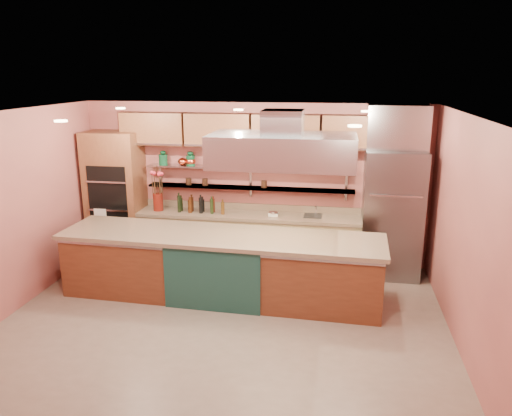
% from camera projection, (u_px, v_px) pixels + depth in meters
% --- Properties ---
extents(floor, '(6.00, 5.00, 0.02)m').
position_uv_depth(floor, '(223.00, 324.00, 6.75)').
color(floor, gray).
rests_on(floor, ground).
extents(ceiling, '(6.00, 5.00, 0.02)m').
position_uv_depth(ceiling, '(219.00, 114.00, 6.01)').
color(ceiling, black).
rests_on(ceiling, wall_back).
extents(wall_back, '(6.00, 0.04, 2.80)m').
position_uv_depth(wall_back, '(254.00, 184.00, 8.76)').
color(wall_back, '#AA5750').
rests_on(wall_back, floor).
extents(wall_front, '(6.00, 0.04, 2.80)m').
position_uv_depth(wall_front, '(148.00, 316.00, 4.00)').
color(wall_front, '#AA5750').
rests_on(wall_front, floor).
extents(wall_left, '(0.04, 5.00, 2.80)m').
position_uv_depth(wall_left, '(8.00, 214.00, 6.86)').
color(wall_left, '#AA5750').
rests_on(wall_left, floor).
extents(wall_right, '(0.04, 5.00, 2.80)m').
position_uv_depth(wall_right, '(467.00, 238.00, 5.90)').
color(wall_right, '#AA5750').
rests_on(wall_right, floor).
extents(oven_stack, '(0.95, 0.64, 2.30)m').
position_uv_depth(oven_stack, '(116.00, 196.00, 8.91)').
color(oven_stack, brown).
rests_on(oven_stack, floor).
extents(refrigerator, '(0.95, 0.72, 2.10)m').
position_uv_depth(refrigerator, '(392.00, 214.00, 8.13)').
color(refrigerator, slate).
rests_on(refrigerator, floor).
extents(back_counter, '(3.84, 0.64, 0.93)m').
position_uv_depth(back_counter, '(248.00, 239.00, 8.73)').
color(back_counter, tan).
rests_on(back_counter, floor).
extents(wall_shelf_lower, '(3.60, 0.26, 0.03)m').
position_uv_depth(wall_shelf_lower, '(250.00, 188.00, 8.66)').
color(wall_shelf_lower, '#A7AAAE').
rests_on(wall_shelf_lower, wall_back).
extents(wall_shelf_upper, '(3.60, 0.26, 0.03)m').
position_uv_depth(wall_shelf_upper, '(250.00, 168.00, 8.56)').
color(wall_shelf_upper, '#A7AAAE').
rests_on(wall_shelf_upper, wall_back).
extents(upper_cabinets, '(4.60, 0.36, 0.55)m').
position_uv_depth(upper_cabinets, '(252.00, 130.00, 8.34)').
color(upper_cabinets, brown).
rests_on(upper_cabinets, wall_back).
extents(range_hood, '(2.00, 1.00, 0.45)m').
position_uv_depth(range_hood, '(283.00, 150.00, 6.86)').
color(range_hood, '#A7AAAE').
rests_on(range_hood, ceiling).
extents(ceiling_downlights, '(4.00, 2.80, 0.02)m').
position_uv_depth(ceiling_downlights, '(222.00, 115.00, 6.21)').
color(ceiling_downlights, '#FFE5A5').
rests_on(ceiling_downlights, ceiling).
extents(island, '(4.73, 1.19, 0.98)m').
position_uv_depth(island, '(221.00, 266.00, 7.47)').
color(island, brown).
rests_on(island, floor).
extents(flower_vase, '(0.22, 0.22, 0.30)m').
position_uv_depth(flower_vase, '(158.00, 202.00, 8.77)').
color(flower_vase, maroon).
rests_on(flower_vase, back_counter).
extents(oil_bottle_cluster, '(0.91, 0.32, 0.29)m').
position_uv_depth(oil_bottle_cluster, '(202.00, 204.00, 8.65)').
color(oil_bottle_cluster, black).
rests_on(oil_bottle_cluster, back_counter).
extents(kitchen_scale, '(0.17, 0.14, 0.09)m').
position_uv_depth(kitchen_scale, '(273.00, 213.00, 8.47)').
color(kitchen_scale, white).
rests_on(kitchen_scale, back_counter).
extents(bar_faucet, '(0.03, 0.03, 0.20)m').
position_uv_depth(bar_faucet, '(316.00, 210.00, 8.44)').
color(bar_faucet, white).
rests_on(bar_faucet, back_counter).
extents(copper_kettle, '(0.20, 0.20, 0.13)m').
position_uv_depth(copper_kettle, '(182.00, 161.00, 8.73)').
color(copper_kettle, '#DA5032').
rests_on(copper_kettle, wall_shelf_upper).
extents(green_canister, '(0.16, 0.16, 0.19)m').
position_uv_depth(green_canister, '(219.00, 161.00, 8.62)').
color(green_canister, '#0D4024').
rests_on(green_canister, wall_shelf_upper).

